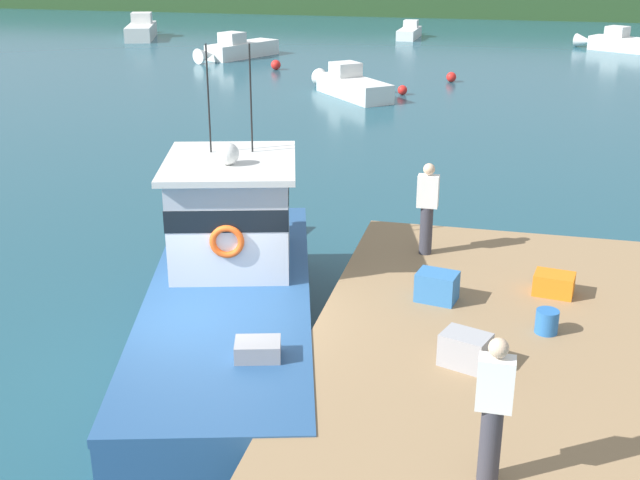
% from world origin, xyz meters
% --- Properties ---
extents(ground_plane, '(200.00, 200.00, 0.00)m').
position_xyz_m(ground_plane, '(0.00, 0.00, 0.00)').
color(ground_plane, '#1E4C5B').
extents(dock, '(6.00, 9.00, 1.20)m').
position_xyz_m(dock, '(4.80, 0.00, 1.07)').
color(dock, '#4C3D2D').
rests_on(dock, ground).
extents(main_fishing_boat, '(4.57, 9.93, 4.80)m').
position_xyz_m(main_fishing_boat, '(0.05, 1.26, 1.01)').
color(main_fishing_boat, '#285184').
rests_on(main_fishing_boat, ground).
extents(crate_single_far, '(0.66, 0.53, 0.34)m').
position_xyz_m(crate_single_far, '(5.16, 1.78, 1.37)').
color(crate_single_far, orange).
rests_on(crate_single_far, dock).
extents(crate_single_by_cleat, '(0.67, 0.54, 0.45)m').
position_xyz_m(crate_single_by_cleat, '(3.42, 1.12, 1.43)').
color(crate_single_by_cleat, '#3370B2').
rests_on(crate_single_by_cleat, dock).
extents(crate_stack_near_edge, '(0.71, 0.61, 0.44)m').
position_xyz_m(crate_stack_near_edge, '(3.97, -0.78, 1.42)').
color(crate_stack_near_edge, '#9E9EA3').
rests_on(crate_stack_near_edge, dock).
extents(bait_bucket, '(0.32, 0.32, 0.34)m').
position_xyz_m(bait_bucket, '(5.03, 0.41, 1.37)').
color(bait_bucket, '#2866B2').
rests_on(bait_bucket, dock).
extents(deckhand_by_the_boat, '(0.36, 0.22, 1.63)m').
position_xyz_m(deckhand_by_the_boat, '(3.03, 3.03, 2.06)').
color(deckhand_by_the_boat, '#383842').
rests_on(deckhand_by_the_boat, dock).
extents(deckhand_further_back, '(0.36, 0.22, 1.63)m').
position_xyz_m(deckhand_further_back, '(4.37, -3.12, 2.06)').
color(deckhand_further_back, '#383842').
rests_on(deckhand_further_back, dock).
extents(moored_boat_off_the_point, '(3.25, 6.33, 1.59)m').
position_xyz_m(moored_boat_off_the_point, '(-19.93, 40.21, 0.55)').
color(moored_boat_off_the_point, silver).
rests_on(moored_boat_off_the_point, ground).
extents(moored_boat_far_left, '(1.24, 4.44, 1.12)m').
position_xyz_m(moored_boat_far_left, '(-2.69, 44.38, 0.39)').
color(moored_boat_far_left, white).
rests_on(moored_boat_far_left, ground).
extents(moored_boat_mid_harbor, '(5.29, 3.76, 1.40)m').
position_xyz_m(moored_boat_mid_harbor, '(10.26, 40.82, 0.48)').
color(moored_boat_mid_harbor, white).
rests_on(moored_boat_mid_harbor, ground).
extents(moored_boat_near_channel, '(3.43, 5.54, 1.43)m').
position_xyz_m(moored_boat_near_channel, '(-10.76, 32.91, 0.49)').
color(moored_boat_near_channel, white).
rests_on(moored_boat_near_channel, ground).
extents(moored_boat_far_right, '(4.29, 4.74, 1.36)m').
position_xyz_m(moored_boat_far_right, '(-2.49, 23.41, 0.47)').
color(moored_boat_far_right, white).
rests_on(moored_boat_far_right, ground).
extents(mooring_buoy_inshore, '(0.50, 0.50, 0.50)m').
position_xyz_m(mooring_buoy_inshore, '(-7.52, 29.41, 0.25)').
color(mooring_buoy_inshore, red).
rests_on(mooring_buoy_inshore, ground).
extents(mooring_buoy_outer, '(0.41, 0.41, 0.41)m').
position_xyz_m(mooring_buoy_outer, '(-0.32, 24.14, 0.21)').
color(mooring_buoy_outer, red).
rests_on(mooring_buoy_outer, ground).
extents(mooring_buoy_channel_marker, '(0.46, 0.46, 0.46)m').
position_xyz_m(mooring_buoy_channel_marker, '(1.44, 27.86, 0.23)').
color(mooring_buoy_channel_marker, red).
rests_on(mooring_buoy_channel_marker, ground).
extents(far_shoreline, '(120.00, 8.00, 2.40)m').
position_xyz_m(far_shoreline, '(0.00, 62.00, 1.20)').
color(far_shoreline, '#284723').
rests_on(far_shoreline, ground).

